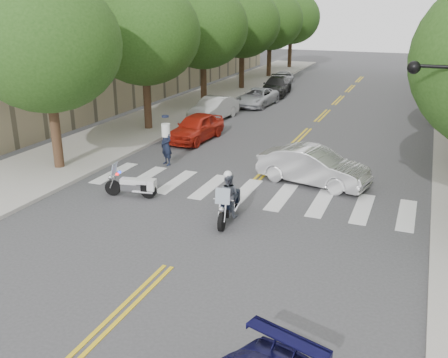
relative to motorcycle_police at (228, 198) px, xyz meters
The scene contains 17 objects.
ground 3.81m from the motorcycle_police, 96.08° to the right, with size 140.00×140.00×0.00m, color #38383A.
sidewalk_left 20.82m from the motorcycle_police, 118.39° to the left, with size 5.00×60.00×0.15m, color #9E9991.
tree_l_0 10.59m from the motorcycle_police, 165.94° to the left, with size 6.40×6.40×8.45m.
tree_l_1 14.60m from the motorcycle_police, 131.75° to the left, with size 6.40×6.40×8.45m.
tree_l_2 21.02m from the motorcycle_police, 116.67° to the left, with size 6.40×6.40×8.45m.
tree_l_3 28.26m from the motorcycle_police, 109.27° to the left, with size 6.40×6.40×8.45m.
tree_l_4 35.83m from the motorcycle_police, 105.00° to the left, with size 6.40×6.40×8.45m.
tree_l_5 43.55m from the motorcycle_police, 102.26° to the left, with size 6.40×6.40×8.45m.
motorcycle_police is the anchor object (origin of this frame).
motorcycle_parked 4.24m from the motorcycle_police, behind, with size 2.10×0.75×1.36m.
officer_standing 6.94m from the motorcycle_police, 136.18° to the left, with size 0.69×0.45×1.89m, color black.
convertible 5.17m from the motorcycle_police, 68.26° to the left, with size 1.63×4.66×1.54m, color silver.
parked_car_a 10.85m from the motorcycle_police, 121.02° to the left, with size 1.73×4.31×1.47m, color red.
parked_car_b 15.79m from the motorcycle_police, 115.08° to the left, with size 1.56×4.46×1.47m, color #B9B9B9.
parked_car_c 20.58m from the motorcycle_police, 105.77° to the left, with size 2.09×4.54×1.26m, color #AFB0B7.
parked_car_d 25.43m from the motorcycle_police, 102.72° to the left, with size 2.01×4.94×1.43m, color black.
parked_car_e 31.03m from the motorcycle_police, 102.46° to the left, with size 1.45×3.60×1.23m, color #A5A5AA.
Camera 1 is at (6.30, -11.21, 7.23)m, focal length 40.00 mm.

